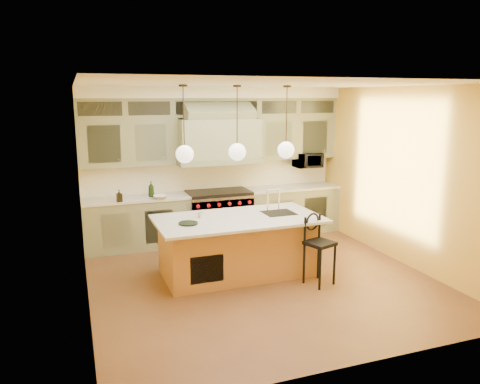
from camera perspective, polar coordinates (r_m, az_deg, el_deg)
name	(u,v)px	position (r m, az deg, el deg)	size (l,w,h in m)	color
floor	(261,279)	(7.26, 2.52, -10.53)	(5.00, 5.00, 0.00)	brown
ceiling	(262,84)	(6.73, 2.74, 12.99)	(5.00, 5.00, 0.00)	white
wall_back	(213,163)	(9.18, -3.33, 3.54)	(5.00, 5.00, 0.00)	gold
wall_front	(359,231)	(4.70, 14.32, -4.64)	(5.00, 5.00, 0.00)	gold
wall_left	(82,198)	(6.35, -18.73, -0.69)	(5.00, 5.00, 0.00)	gold
wall_right	(402,176)	(8.13, 19.16, 1.86)	(5.00, 5.00, 0.00)	gold
back_cabinetry	(217,166)	(8.93, -2.84, 3.19)	(5.00, 0.77, 2.90)	gray
range	(219,215)	(9.03, -2.61, -2.83)	(1.20, 0.74, 0.96)	silver
kitchen_island	(238,245)	(7.30, -0.29, -6.46)	(2.53, 1.35, 1.35)	#B1703E
counter_stool	(318,245)	(6.99, 9.53, -6.37)	(0.47, 0.47, 1.06)	black
microwave	(308,160)	(9.69, 8.26, 3.86)	(0.54, 0.37, 0.30)	black
oil_bottle_a	(151,189)	(8.63, -10.78, 0.36)	(0.11, 0.11, 0.28)	black
oil_bottle_b	(119,196)	(8.35, -14.52, -0.45)	(0.09, 0.10, 0.21)	black
fruit_bowl	(161,197)	(8.45, -9.66, -0.60)	(0.26, 0.26, 0.06)	white
cup	(200,215)	(7.15, -4.93, -2.81)	(0.09, 0.09, 0.08)	silver
pendant_left	(185,152)	(6.76, -6.77, 4.85)	(0.26, 0.26, 1.11)	#2D2319
pendant_center	(237,150)	(6.99, -0.35, 5.15)	(0.26, 0.26, 1.11)	#2D2319
pendant_right	(286,148)	(7.29, 5.62, 5.36)	(0.26, 0.26, 1.11)	#2D2319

